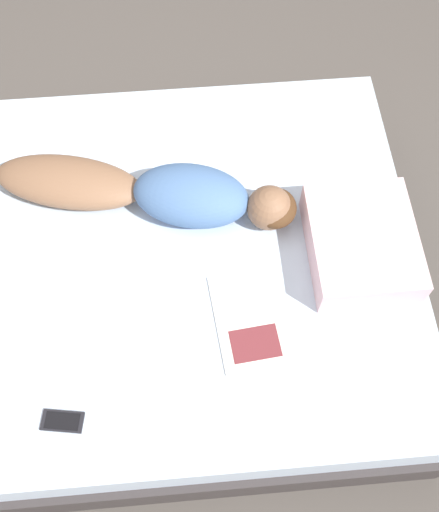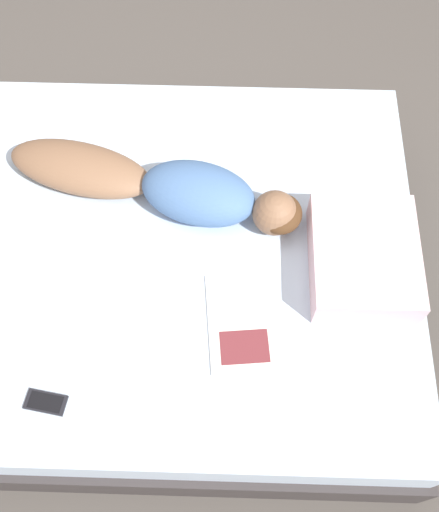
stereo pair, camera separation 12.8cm
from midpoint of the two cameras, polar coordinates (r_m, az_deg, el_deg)
The scene contains 6 objects.
ground_plane at distance 3.01m, azimuth -3.80°, elevation -3.82°, with size 12.00×12.00×0.00m, color #4C4742.
bed at distance 2.78m, azimuth -4.11°, elevation -1.74°, with size 1.87×2.27×0.52m.
person at distance 2.59m, azimuth -3.82°, elevation 6.53°, with size 0.55×1.34×0.21m.
open_magazine at distance 2.40m, azimuth 3.72°, elevation -6.47°, with size 0.44×0.31×0.01m.
cell_phone at distance 2.37m, azimuth -14.71°, elevation -13.41°, with size 0.10×0.17×0.01m.
pillow at distance 2.51m, azimuth 14.97°, elevation -0.25°, with size 0.52×0.43×0.16m.
Camera 2 is at (1.19, 0.30, 2.76)m, focal length 42.00 mm.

